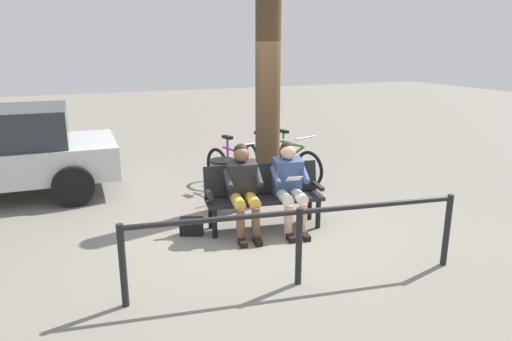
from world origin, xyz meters
The scene contains 11 objects.
ground_plane centered at (0.00, 0.00, 0.00)m, with size 40.00×40.00×0.00m, color slate.
bench centered at (-0.19, -0.19, 0.51)m, with size 1.66×0.73×0.87m.
person_reading centered at (-0.48, 0.02, 0.66)m, with size 0.53×0.81×1.20m.
person_companion centered at (0.15, -0.08, 0.66)m, with size 0.53×0.81×1.20m.
handbag centered at (0.82, -0.27, 0.12)m, with size 0.30×0.14×0.24m, color black.
tree_trunk centered at (-0.70, -1.18, 1.58)m, with size 0.38×0.38×3.17m, color #4C3823.
litter_bin centered at (0.12, -0.98, 0.40)m, with size 0.39×0.39×0.80m.
bicycle_silver centered at (-1.53, -2.02, 0.36)m, with size 0.60×1.64×0.94m.
bicycle_green centered at (-0.99, -2.01, 0.36)m, with size 0.48×1.68×0.94m.
bicycle_red centered at (-0.39, -1.89, 0.36)m, with size 0.60×1.63×0.94m.
railing_fence centered at (0.12, 1.44, 0.61)m, with size 3.57×0.61×0.85m.
Camera 1 is at (2.27, 5.34, 2.47)m, focal length 32.45 mm.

